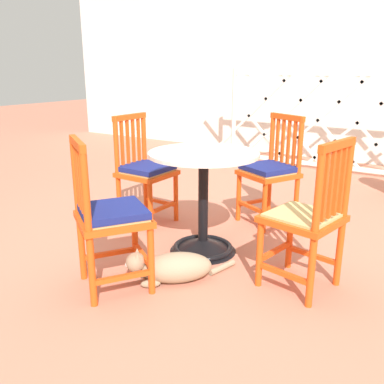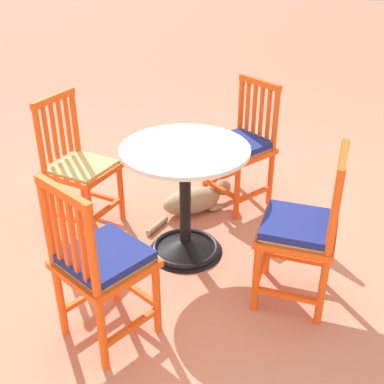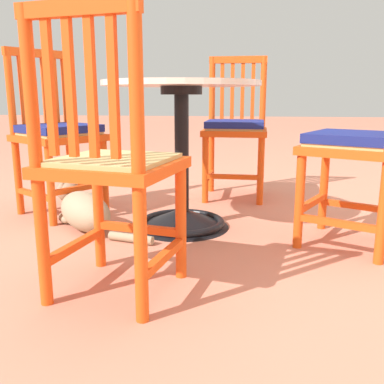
{
  "view_description": "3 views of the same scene",
  "coord_description": "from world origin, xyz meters",
  "px_view_note": "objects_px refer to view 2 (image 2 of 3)",
  "views": [
    {
      "loc": [
        1.48,
        -2.21,
        1.28
      ],
      "look_at": [
        -0.04,
        0.12,
        0.44
      ],
      "focal_mm": 38.92,
      "sensor_mm": 36.0,
      "label": 1
    },
    {
      "loc": [
        -0.76,
        2.63,
        1.87
      ],
      "look_at": [
        0.03,
        0.03,
        0.37
      ],
      "focal_mm": 46.05,
      "sensor_mm": 36.0,
      "label": 2
    },
    {
      "loc": [
        2.12,
        0.49,
        0.66
      ],
      "look_at": [
        -0.14,
        0.19,
        0.15
      ],
      "focal_mm": 40.22,
      "sensor_mm": 36.0,
      "label": 3
    }
  ],
  "objects_px": {
    "orange_chair_tucked_in": "(79,168)",
    "tabby_cat": "(197,200)",
    "orange_chair_by_planter": "(302,231)",
    "cafe_table": "(185,214)",
    "orange_chair_near_fence": "(241,147)",
    "orange_chair_at_corner": "(101,263)"
  },
  "relations": [
    {
      "from": "cafe_table",
      "to": "orange_chair_tucked_in",
      "type": "bearing_deg",
      "value": -8.31
    },
    {
      "from": "orange_chair_at_corner",
      "to": "tabby_cat",
      "type": "relative_size",
      "value": 1.47
    },
    {
      "from": "orange_chair_tucked_in",
      "to": "tabby_cat",
      "type": "relative_size",
      "value": 1.47
    },
    {
      "from": "orange_chair_tucked_in",
      "to": "tabby_cat",
      "type": "distance_m",
      "value": 0.87
    },
    {
      "from": "cafe_table",
      "to": "orange_chair_near_fence",
      "type": "bearing_deg",
      "value": -104.45
    },
    {
      "from": "orange_chair_at_corner",
      "to": "cafe_table",
      "type": "bearing_deg",
      "value": -101.56
    },
    {
      "from": "cafe_table",
      "to": "orange_chair_tucked_in",
      "type": "height_order",
      "value": "orange_chair_tucked_in"
    },
    {
      "from": "orange_chair_at_corner",
      "to": "orange_chair_tucked_in",
      "type": "xyz_separation_m",
      "value": [
        0.61,
        -0.91,
        -0.01
      ]
    },
    {
      "from": "cafe_table",
      "to": "tabby_cat",
      "type": "bearing_deg",
      "value": -81.7
    },
    {
      "from": "orange_chair_near_fence",
      "to": "orange_chair_tucked_in",
      "type": "distance_m",
      "value": 1.15
    },
    {
      "from": "orange_chair_at_corner",
      "to": "orange_chair_near_fence",
      "type": "xyz_separation_m",
      "value": [
        -0.35,
        -1.54,
        0.0
      ]
    },
    {
      "from": "orange_chair_near_fence",
      "to": "cafe_table",
      "type": "bearing_deg",
      "value": 75.55
    },
    {
      "from": "orange_chair_near_fence",
      "to": "orange_chair_tucked_in",
      "type": "xyz_separation_m",
      "value": [
        0.96,
        0.62,
        -0.01
      ]
    },
    {
      "from": "orange_chair_near_fence",
      "to": "orange_chair_tucked_in",
      "type": "relative_size",
      "value": 1.0
    },
    {
      "from": "cafe_table",
      "to": "tabby_cat",
      "type": "distance_m",
      "value": 0.54
    },
    {
      "from": "orange_chair_tucked_in",
      "to": "tabby_cat",
      "type": "xyz_separation_m",
      "value": [
        -0.7,
        -0.39,
        -0.34
      ]
    },
    {
      "from": "orange_chair_by_planter",
      "to": "tabby_cat",
      "type": "relative_size",
      "value": 1.47
    },
    {
      "from": "cafe_table",
      "to": "orange_chair_at_corner",
      "type": "distance_m",
      "value": 0.83
    },
    {
      "from": "tabby_cat",
      "to": "orange_chair_by_planter",
      "type": "bearing_deg",
      "value": 136.91
    },
    {
      "from": "orange_chair_at_corner",
      "to": "orange_chair_near_fence",
      "type": "distance_m",
      "value": 1.58
    },
    {
      "from": "cafe_table",
      "to": "orange_chair_at_corner",
      "type": "bearing_deg",
      "value": 78.44
    },
    {
      "from": "orange_chair_near_fence",
      "to": "orange_chair_tucked_in",
      "type": "bearing_deg",
      "value": 32.79
    }
  ]
}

